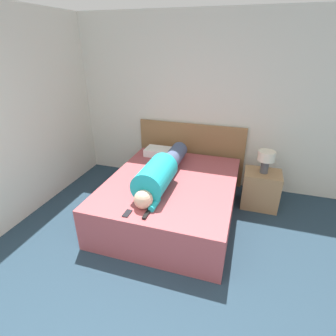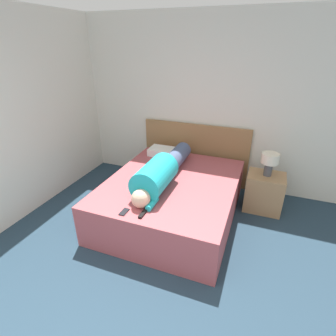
{
  "view_description": "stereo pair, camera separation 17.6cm",
  "coord_description": "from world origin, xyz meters",
  "px_view_note": "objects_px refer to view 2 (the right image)",
  "views": [
    {
      "loc": [
        0.66,
        -0.46,
        2.18
      ],
      "look_at": [
        -0.2,
        2.28,
        0.79
      ],
      "focal_mm": 28.0,
      "sensor_mm": 36.0,
      "label": 1
    },
    {
      "loc": [
        0.83,
        -0.4,
        2.18
      ],
      "look_at": [
        -0.2,
        2.28,
        0.79
      ],
      "focal_mm": 28.0,
      "sensor_mm": 36.0,
      "label": 2
    }
  ],
  "objects_px": {
    "nightstand": "(264,192)",
    "cell_phone": "(124,212)",
    "tv_remote": "(143,214)",
    "bed": "(172,198)",
    "pillow_near_headboard": "(167,152)",
    "table_lamp": "(270,161)",
    "person_lying": "(161,172)"
  },
  "relations": [
    {
      "from": "table_lamp",
      "to": "cell_phone",
      "type": "height_order",
      "value": "table_lamp"
    },
    {
      "from": "table_lamp",
      "to": "cell_phone",
      "type": "xyz_separation_m",
      "value": [
        -1.39,
        -1.45,
        -0.21
      ]
    },
    {
      "from": "table_lamp",
      "to": "pillow_near_headboard",
      "type": "height_order",
      "value": "table_lamp"
    },
    {
      "from": "bed",
      "to": "pillow_near_headboard",
      "type": "relative_size",
      "value": 3.4
    },
    {
      "from": "bed",
      "to": "pillow_near_headboard",
      "type": "height_order",
      "value": "pillow_near_headboard"
    },
    {
      "from": "tv_remote",
      "to": "cell_phone",
      "type": "relative_size",
      "value": 1.15
    },
    {
      "from": "nightstand",
      "to": "cell_phone",
      "type": "xyz_separation_m",
      "value": [
        -1.39,
        -1.45,
        0.28
      ]
    },
    {
      "from": "table_lamp",
      "to": "cell_phone",
      "type": "bearing_deg",
      "value": -133.64
    },
    {
      "from": "tv_remote",
      "to": "nightstand",
      "type": "bearing_deg",
      "value": 50.22
    },
    {
      "from": "bed",
      "to": "person_lying",
      "type": "distance_m",
      "value": 0.45
    },
    {
      "from": "tv_remote",
      "to": "cell_phone",
      "type": "bearing_deg",
      "value": -170.86
    },
    {
      "from": "tv_remote",
      "to": "person_lying",
      "type": "bearing_deg",
      "value": 96.45
    },
    {
      "from": "bed",
      "to": "pillow_near_headboard",
      "type": "bearing_deg",
      "value": 115.44
    },
    {
      "from": "bed",
      "to": "nightstand",
      "type": "xyz_separation_m",
      "value": [
        1.16,
        0.61,
        -0.0
      ]
    },
    {
      "from": "nightstand",
      "to": "table_lamp",
      "type": "xyz_separation_m",
      "value": [
        0.0,
        0.0,
        0.48
      ]
    },
    {
      "from": "pillow_near_headboard",
      "to": "tv_remote",
      "type": "relative_size",
      "value": 3.84
    },
    {
      "from": "pillow_near_headboard",
      "to": "cell_phone",
      "type": "bearing_deg",
      "value": -85.37
    },
    {
      "from": "pillow_near_headboard",
      "to": "table_lamp",
      "type": "bearing_deg",
      "value": -5.66
    },
    {
      "from": "nightstand",
      "to": "table_lamp",
      "type": "height_order",
      "value": "table_lamp"
    },
    {
      "from": "bed",
      "to": "nightstand",
      "type": "bearing_deg",
      "value": 27.8
    },
    {
      "from": "pillow_near_headboard",
      "to": "tv_remote",
      "type": "xyz_separation_m",
      "value": [
        0.33,
        -1.57,
        -0.04
      ]
    },
    {
      "from": "nightstand",
      "to": "tv_remote",
      "type": "bearing_deg",
      "value": -129.78
    },
    {
      "from": "table_lamp",
      "to": "pillow_near_headboard",
      "type": "relative_size",
      "value": 0.55
    },
    {
      "from": "bed",
      "to": "pillow_near_headboard",
      "type": "distance_m",
      "value": 0.9
    },
    {
      "from": "nightstand",
      "to": "cell_phone",
      "type": "distance_m",
      "value": 2.03
    },
    {
      "from": "cell_phone",
      "to": "nightstand",
      "type": "bearing_deg",
      "value": 46.36
    },
    {
      "from": "cell_phone",
      "to": "tv_remote",
      "type": "bearing_deg",
      "value": 9.14
    },
    {
      "from": "nightstand",
      "to": "person_lying",
      "type": "relative_size",
      "value": 0.34
    },
    {
      "from": "table_lamp",
      "to": "person_lying",
      "type": "height_order",
      "value": "person_lying"
    },
    {
      "from": "bed",
      "to": "tv_remote",
      "type": "distance_m",
      "value": 0.86
    },
    {
      "from": "bed",
      "to": "table_lamp",
      "type": "distance_m",
      "value": 1.39
    },
    {
      "from": "bed",
      "to": "person_lying",
      "type": "xyz_separation_m",
      "value": [
        -0.11,
        -0.1,
        0.43
      ]
    }
  ]
}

